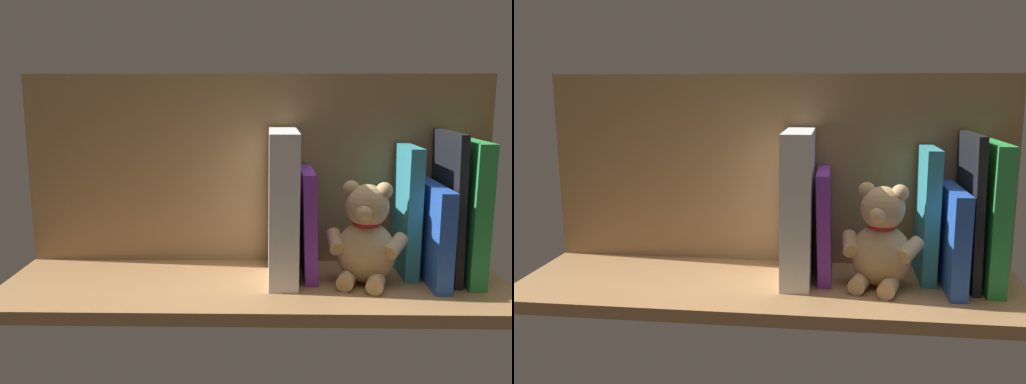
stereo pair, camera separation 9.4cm
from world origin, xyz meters
The scene contains 9 objects.
ground_plane centered at (0.00, 0.00, -1.10)cm, with size 89.53×29.33×2.20cm, color #A87A4C.
shelf_back_panel centered at (0.00, -12.42, 18.31)cm, with size 89.53×1.50×36.62cm, color olive.
book_0 centered at (-37.65, -3.07, 12.52)cm, with size 3.03×16.40×25.05cm, color green.
book_1 centered at (-34.41, -3.57, 13.22)cm, with size 1.45×15.38×26.45cm, color black.
book_2 centered at (-31.29, -2.10, 8.64)cm, with size 2.81×18.34×17.28cm, color blue.
book_3 centered at (-27.62, -5.27, 11.86)cm, with size 2.55×12.00×23.73cm, color teal.
teddy_bear centered at (-19.27, 0.07, 7.97)cm, with size 14.03×13.61×18.10cm.
book_4 centered at (-9.42, -4.11, 9.77)cm, with size 2.26×14.30×19.55cm, color purple.
dictionary_thick_white centered at (-4.77, -2.51, 13.34)cm, with size 5.06×17.32×26.68cm, color silver.
Camera 2 is at (-11.25, 92.24, 33.83)cm, focal length 38.27 mm.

